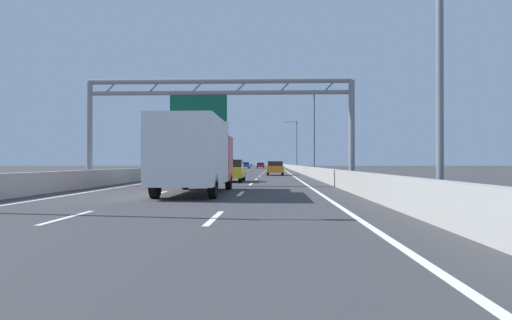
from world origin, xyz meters
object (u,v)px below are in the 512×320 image
white_car (166,172)px  yellow_car (231,171)px  box_truck (196,154)px  blue_car (246,165)px  streetlamp_left_mid (178,127)px  streetlamp_left_far (219,142)px  streetlamp_right_near (431,12)px  streetlamp_right_far (295,142)px  streetlamp_right_mid (312,126)px  black_car (202,169)px  red_car (261,165)px  orange_car (275,168)px  sign_gantry (216,104)px  silver_car (231,167)px

white_car → yellow_car: size_ratio=0.97×
box_truck → blue_car: bearing=92.1°
streetlamp_left_mid → streetlamp_left_far: same height
streetlamp_right_near → streetlamp_right_far: same height
blue_car → streetlamp_right_near: bearing=-83.8°
streetlamp_right_mid → streetlamp_left_far: (-14.93, 39.08, 0.00)m
streetlamp_left_mid → streetlamp_left_far: size_ratio=1.00×
streetlamp_left_mid → streetlamp_left_far: (0.00, 39.08, 0.00)m
black_car → box_truck: bearing=-81.8°
streetlamp_right_near → streetlamp_right_mid: bearing=90.0°
red_car → yellow_car: yellow_car is taller
white_car → red_car: bearing=87.6°
orange_car → red_car: bearing=93.0°
blue_car → black_car: size_ratio=0.99×
streetlamp_right_far → white_car: 62.53m
streetlamp_left_mid → yellow_car: size_ratio=2.03×
sign_gantry → streetlamp_right_mid: size_ratio=1.68×
streetlamp_right_near → blue_car: 101.67m
sign_gantry → white_car: (-3.50, 2.00, -4.09)m
streetlamp_left_far → black_car: size_ratio=2.05×
streetlamp_right_mid → white_car: size_ratio=2.09×
blue_car → yellow_car: size_ratio=0.98×
streetlamp_right_near → white_car: streetlamp_right_near is taller
white_car → black_car: black_car is taller
blue_car → yellow_car: yellow_car is taller
red_car → silver_car: (-3.33, -43.81, -0.00)m
silver_car → box_truck: 52.67m
box_truck → white_car: bearing=110.3°
streetlamp_left_mid → silver_car: size_ratio=2.12×
yellow_car → blue_car: bearing=92.7°
sign_gantry → black_car: (-3.46, 16.60, -4.07)m
white_car → black_car: size_ratio=0.98×
white_car → silver_car: 43.06m
streetlamp_left_far → box_truck: (7.32, -70.86, -3.67)m
red_car → orange_car: 65.75m
black_car → streetlamp_left_far: bearing=94.7°
box_truck → sign_gantry: bearing=90.2°
sign_gantry → silver_car: bearing=94.1°
red_car → yellow_car: size_ratio=0.88×
streetlamp_right_mid → red_car: size_ratio=2.30×
streetlamp_right_far → silver_car: 21.76m
streetlamp_right_mid → streetlamp_right_far: size_ratio=1.00×
streetlamp_left_far → silver_car: bearing=-77.4°
streetlamp_right_near → black_car: bearing=109.4°
white_car → blue_car: 84.16m
streetlamp_left_mid → streetlamp_right_far: same height
streetlamp_left_far → orange_car: size_ratio=2.13×
streetlamp_left_mid → white_car: bearing=-80.3°
streetlamp_left_mid → black_car: streetlamp_left_mid is taller
streetlamp_right_far → orange_car: size_ratio=2.13×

